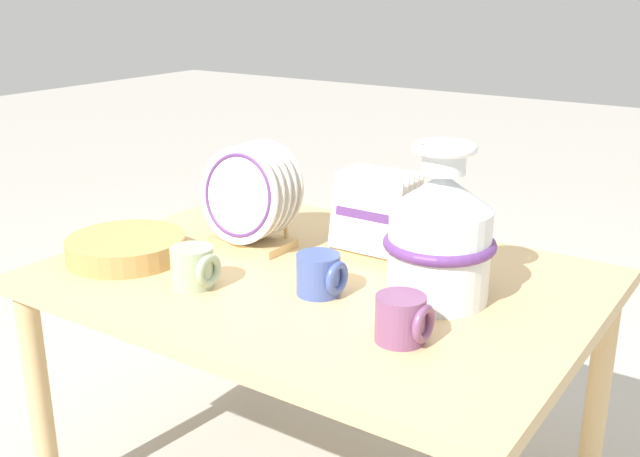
{
  "coord_description": "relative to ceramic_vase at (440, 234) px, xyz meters",
  "views": [
    {
      "loc": [
        0.9,
        -1.33,
        1.26
      ],
      "look_at": [
        0.0,
        0.0,
        0.73
      ],
      "focal_mm": 42.0,
      "sensor_mm": 36.0,
      "label": 1
    }
  ],
  "objects": [
    {
      "name": "dish_rack_square_plates",
      "position": [
        -0.24,
        0.15,
        -0.06
      ],
      "size": [
        0.2,
        0.14,
        0.21
      ],
      "color": "tan",
      "rests_on": "display_table"
    },
    {
      "name": "mug_cobalt_glaze",
      "position": [
        -0.22,
        -0.12,
        -0.1
      ],
      "size": [
        0.1,
        0.1,
        0.09
      ],
      "color": "#42569E",
      "rests_on": "display_table"
    },
    {
      "name": "wicker_charger_stack",
      "position": [
        -0.73,
        -0.2,
        -0.12
      ],
      "size": [
        0.28,
        0.28,
        0.05
      ],
      "color": "tan",
      "rests_on": "display_table"
    },
    {
      "name": "mug_sage_glaze",
      "position": [
        -0.47,
        -0.24,
        -0.1
      ],
      "size": [
        0.1,
        0.1,
        0.09
      ],
      "color": "#9EB28E",
      "rests_on": "display_table"
    },
    {
      "name": "mug_plum_glaze",
      "position": [
        0.03,
        -0.22,
        -0.1
      ],
      "size": [
        0.1,
        0.1,
        0.09
      ],
      "color": "#7A4770",
      "rests_on": "display_table"
    },
    {
      "name": "display_table",
      "position": [
        -0.28,
        -0.02,
        -0.21
      ],
      "size": [
        1.22,
        0.88,
        0.62
      ],
      "color": "tan",
      "rests_on": "ground_plane"
    },
    {
      "name": "ceramic_vase",
      "position": [
        0.0,
        0.0,
        0.0
      ],
      "size": [
        0.24,
        0.24,
        0.34
      ],
      "color": "silver",
      "rests_on": "display_table"
    },
    {
      "name": "dish_rack_round_plates",
      "position": [
        -0.53,
        0.03,
        -0.02
      ],
      "size": [
        0.24,
        0.15,
        0.26
      ],
      "color": "tan",
      "rests_on": "display_table"
    }
  ]
}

